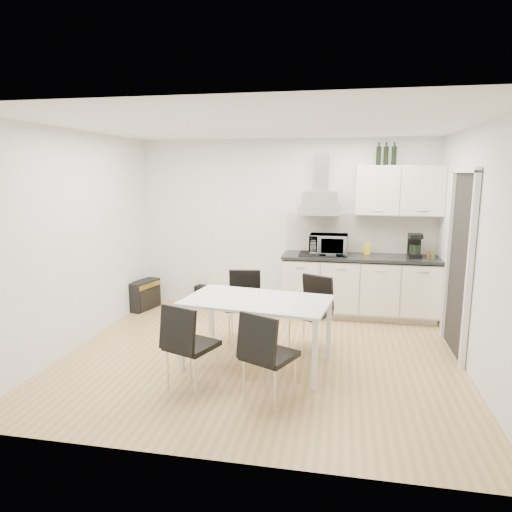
{
  "coord_description": "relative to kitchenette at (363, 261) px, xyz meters",
  "views": [
    {
      "loc": [
        0.88,
        -4.94,
        2.11
      ],
      "look_at": [
        -0.14,
        0.43,
        1.1
      ],
      "focal_mm": 32.0,
      "sensor_mm": 36.0,
      "label": 1
    }
  ],
  "objects": [
    {
      "name": "chair_near_right",
      "position": [
        -0.92,
        -2.77,
        -0.39
      ],
      "size": [
        0.61,
        0.64,
        0.88
      ],
      "primitive_type": null,
      "rotation": [
        0.0,
        0.0,
        -0.44
      ],
      "color": "black",
      "rests_on": "ground"
    },
    {
      "name": "dining_table",
      "position": [
        -1.19,
        -1.98,
        -0.15
      ],
      "size": [
        1.66,
        1.09,
        0.75
      ],
      "rotation": [
        0.0,
        0.0,
        -0.14
      ],
      "color": "white",
      "rests_on": "ground"
    },
    {
      "name": "chair_far_left",
      "position": [
        -1.49,
        -1.29,
        -0.39
      ],
      "size": [
        0.51,
        0.56,
        0.88
      ],
      "primitive_type": null,
      "rotation": [
        0.0,
        0.0,
        3.29
      ],
      "color": "black",
      "rests_on": "ground"
    },
    {
      "name": "floor_speaker",
      "position": [
        -2.51,
        0.17,
        -0.68
      ],
      "size": [
        0.22,
        0.2,
        0.31
      ],
      "primitive_type": "cube",
      "rotation": [
        0.0,
        0.0,
        -0.26
      ],
      "color": "black",
      "rests_on": "ground"
    },
    {
      "name": "kitchenette",
      "position": [
        0.0,
        0.0,
        0.0
      ],
      "size": [
        2.22,
        0.64,
        2.52
      ],
      "color": "beige",
      "rests_on": "ground"
    },
    {
      "name": "ground",
      "position": [
        -1.19,
        -1.73,
        -0.83
      ],
      "size": [
        4.5,
        4.5,
        0.0
      ],
      "primitive_type": "plane",
      "color": "tan",
      "rests_on": "ground"
    },
    {
      "name": "wall_back",
      "position": [
        -1.19,
        0.27,
        0.47
      ],
      "size": [
        4.5,
        0.1,
        2.6
      ],
      "primitive_type": "cube",
      "color": "white",
      "rests_on": "ground"
    },
    {
      "name": "wall_right",
      "position": [
        1.06,
        -1.73,
        0.47
      ],
      "size": [
        0.1,
        4.0,
        2.6
      ],
      "primitive_type": "cube",
      "color": "white",
      "rests_on": "ground"
    },
    {
      "name": "chair_far_right",
      "position": [
        -0.66,
        -1.43,
        -0.39
      ],
      "size": [
        0.62,
        0.64,
        0.88
      ],
      "primitive_type": null,
      "rotation": [
        0.0,
        0.0,
        2.68
      ],
      "color": "black",
      "rests_on": "ground"
    },
    {
      "name": "guitar_amp",
      "position": [
        -3.31,
        -0.25,
        -0.6
      ],
      "size": [
        0.36,
        0.58,
        0.45
      ],
      "rotation": [
        0.0,
        0.0,
        -0.26
      ],
      "color": "black",
      "rests_on": "ground"
    },
    {
      "name": "wall_left",
      "position": [
        -3.44,
        -1.73,
        0.47
      ],
      "size": [
        0.1,
        4.0,
        2.6
      ],
      "primitive_type": "cube",
      "color": "white",
      "rests_on": "ground"
    },
    {
      "name": "chair_near_left",
      "position": [
        -1.71,
        -2.67,
        -0.39
      ],
      "size": [
        0.59,
        0.62,
        0.88
      ],
      "primitive_type": null,
      "rotation": [
        0.0,
        0.0,
        -0.36
      ],
      "color": "black",
      "rests_on": "ground"
    },
    {
      "name": "doorway",
      "position": [
        1.02,
        -1.18,
        0.22
      ],
      "size": [
        0.08,
        1.04,
        2.1
      ],
      "primitive_type": "cube",
      "color": "white",
      "rests_on": "ground"
    },
    {
      "name": "wall_front",
      "position": [
        -1.19,
        -3.73,
        0.47
      ],
      "size": [
        4.5,
        0.1,
        2.6
      ],
      "primitive_type": "cube",
      "color": "white",
      "rests_on": "ground"
    },
    {
      "name": "ceiling",
      "position": [
        -1.19,
        -1.73,
        1.77
      ],
      "size": [
        4.5,
        4.5,
        0.0
      ],
      "primitive_type": "plane",
      "color": "white",
      "rests_on": "wall_back"
    }
  ]
}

